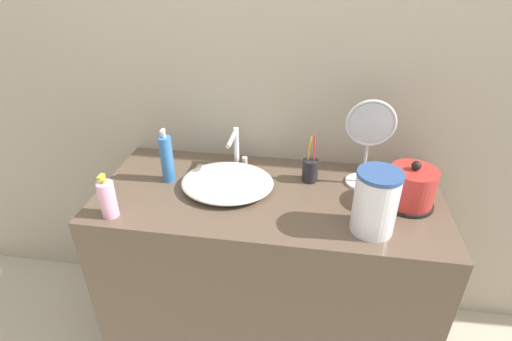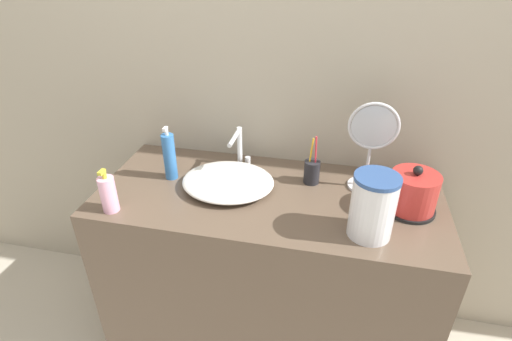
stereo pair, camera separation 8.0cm
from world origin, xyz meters
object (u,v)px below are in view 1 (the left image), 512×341
object	(u,v)px
faucet	(236,146)
lotion_bottle	(167,159)
toothbrush_cup	(310,170)
water_pitcher	(375,202)
electric_kettle	(411,189)
vanity_mirror	(368,140)
shampoo_bottle	(108,199)

from	to	relation	value
faucet	lotion_bottle	xyz separation A→B (m)	(-0.25, -0.14, -0.00)
toothbrush_cup	water_pitcher	xyz separation A→B (m)	(0.22, -0.29, 0.06)
electric_kettle	vanity_mirror	xyz separation A→B (m)	(-0.16, 0.13, 0.13)
lotion_bottle	vanity_mirror	world-z (taller)	vanity_mirror
lotion_bottle	electric_kettle	bearing A→B (deg)	-1.73
toothbrush_cup	shampoo_bottle	bearing A→B (deg)	-153.21
faucet	vanity_mirror	size ratio (longest dim) A/B	0.49
faucet	water_pitcher	xyz separation A→B (m)	(0.54, -0.35, 0.01)
faucet	toothbrush_cup	bearing A→B (deg)	-10.39
electric_kettle	water_pitcher	world-z (taller)	water_pitcher
lotion_bottle	water_pitcher	world-z (taller)	lotion_bottle
electric_kettle	lotion_bottle	size ratio (longest dim) A/B	0.80
toothbrush_cup	electric_kettle	bearing A→B (deg)	-17.34
electric_kettle	toothbrush_cup	size ratio (longest dim) A/B	0.87
faucet	lotion_bottle	size ratio (longest dim) A/B	0.76
toothbrush_cup	vanity_mirror	size ratio (longest dim) A/B	0.59
electric_kettle	shampoo_bottle	bearing A→B (deg)	-167.54
lotion_bottle	shampoo_bottle	xyz separation A→B (m)	(-0.13, -0.26, -0.03)
lotion_bottle	shampoo_bottle	bearing A→B (deg)	-115.42
shampoo_bottle	water_pitcher	distance (m)	0.92
faucet	lotion_bottle	distance (m)	0.29
faucet	lotion_bottle	bearing A→B (deg)	-150.32
toothbrush_cup	shampoo_bottle	xyz separation A→B (m)	(-0.69, -0.35, 0.02)
faucet	lotion_bottle	world-z (taller)	lotion_bottle
faucet	water_pitcher	bearing A→B (deg)	-32.83
water_pitcher	toothbrush_cup	bearing A→B (deg)	127.46
electric_kettle	vanity_mirror	bearing A→B (deg)	141.38
shampoo_bottle	vanity_mirror	distance (m)	0.98
lotion_bottle	vanity_mirror	bearing A→B (deg)	7.19
water_pitcher	faucet	bearing A→B (deg)	147.17
faucet	shampoo_bottle	world-z (taller)	faucet
toothbrush_cup	vanity_mirror	world-z (taller)	vanity_mirror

